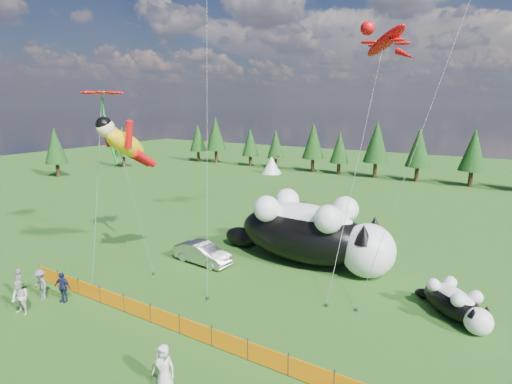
% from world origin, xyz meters
% --- Properties ---
extents(ground, '(160.00, 160.00, 0.00)m').
position_xyz_m(ground, '(0.00, 0.00, 0.00)').
color(ground, '#103D0B').
rests_on(ground, ground).
extents(safety_fence, '(22.06, 0.06, 1.10)m').
position_xyz_m(safety_fence, '(0.00, -3.00, 0.50)').
color(safety_fence, '#262626').
rests_on(safety_fence, ground).
extents(tree_line, '(90.00, 4.00, 8.00)m').
position_xyz_m(tree_line, '(0.00, 45.00, 4.00)').
color(tree_line, black).
rests_on(tree_line, ground).
extents(festival_tents, '(50.00, 3.20, 2.80)m').
position_xyz_m(festival_tents, '(11.00, 40.00, 1.40)').
color(festival_tents, white).
rests_on(festival_tents, ground).
extents(cat_large, '(13.41, 5.08, 4.84)m').
position_xyz_m(cat_large, '(2.77, 8.76, 2.30)').
color(cat_large, black).
rests_on(cat_large, ground).
extents(cat_small, '(4.15, 3.93, 1.84)m').
position_xyz_m(cat_small, '(12.39, 5.76, 0.87)').
color(cat_small, black).
rests_on(cat_small, ground).
extents(car, '(4.56, 1.84, 1.47)m').
position_xyz_m(car, '(-3.75, 4.68, 0.74)').
color(car, '#B6B6BB').
rests_on(car, ground).
extents(spectator_a, '(0.69, 0.46, 1.85)m').
position_xyz_m(spectator_a, '(-9.44, -5.12, 0.92)').
color(spectator_a, '#5C5D62').
rests_on(spectator_a, ground).
extents(spectator_b, '(1.03, 0.71, 1.96)m').
position_xyz_m(spectator_b, '(-7.55, -6.07, 0.98)').
color(spectator_b, beige).
rests_on(spectator_b, ground).
extents(spectator_c, '(1.15, 0.78, 1.79)m').
position_xyz_m(spectator_c, '(-6.98, -3.99, 0.89)').
color(spectator_c, '#161C3D').
rests_on(spectator_c, ground).
extents(spectator_d, '(1.25, 0.74, 1.85)m').
position_xyz_m(spectator_d, '(-8.32, -4.49, 0.92)').
color(spectator_d, '#5C5D62').
rests_on(spectator_d, ground).
extents(spectator_e, '(1.08, 0.86, 1.92)m').
position_xyz_m(spectator_e, '(3.11, -6.23, 0.96)').
color(spectator_e, beige).
rests_on(spectator_e, ground).
extents(superhero_kite, '(4.83, 5.10, 10.75)m').
position_xyz_m(superhero_kite, '(-6.44, 0.77, 8.70)').
color(superhero_kite, yellow).
rests_on(superhero_kite, ground).
extents(gecko_kite, '(6.83, 14.25, 18.82)m').
position_xyz_m(gecko_kite, '(5.66, 14.24, 15.50)').
color(gecko_kite, red).
rests_on(gecko_kite, ground).
extents(flower_kite, '(4.60, 5.80, 12.78)m').
position_xyz_m(flower_kite, '(-10.13, 2.18, 11.72)').
color(flower_kite, red).
rests_on(flower_kite, ground).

